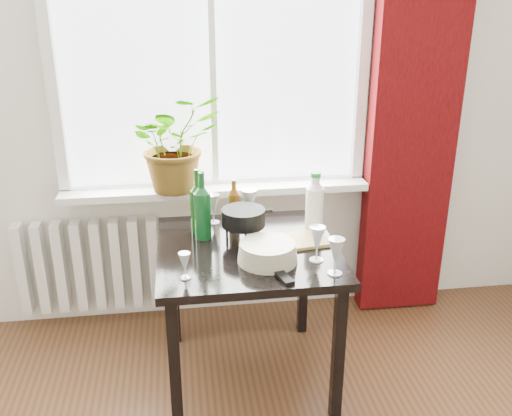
{
  "coord_description": "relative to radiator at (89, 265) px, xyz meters",
  "views": [
    {
      "loc": [
        -0.2,
        -0.89,
        1.91
      ],
      "look_at": [
        0.14,
        1.55,
        0.94
      ],
      "focal_mm": 40.0,
      "sensor_mm": 36.0,
      "label": 1
    }
  ],
  "objects": [
    {
      "name": "plate_stack",
      "position": [
        0.92,
        -0.79,
        0.4
      ],
      "size": [
        0.3,
        0.3,
        0.09
      ],
      "primitive_type": "cylinder",
      "rotation": [
        0.0,
        0.0,
        0.1
      ],
      "color": "#BDB89D",
      "rests_on": "table"
    },
    {
      "name": "wine_bottle_right",
      "position": [
        0.63,
        -0.43,
        0.53
      ],
      "size": [
        0.1,
        0.1,
        0.34
      ],
      "primitive_type": null,
      "rotation": [
        0.0,
        0.0,
        -0.26
      ],
      "color": "#0E3F0C",
      "rests_on": "table"
    },
    {
      "name": "curtain",
      "position": [
        1.87,
        -0.06,
        0.92
      ],
      "size": [
        0.5,
        0.12,
        2.56
      ],
      "color": "#390506",
      "rests_on": "ground"
    },
    {
      "name": "wineglass_front_left",
      "position": [
        0.55,
        -0.9,
        0.42
      ],
      "size": [
        0.06,
        0.06,
        0.12
      ],
      "primitive_type": null,
      "rotation": [
        0.0,
        0.0,
        0.08
      ],
      "color": "silver",
      "rests_on": "table"
    },
    {
      "name": "fondue_pot",
      "position": [
        0.84,
        -0.56,
        0.44
      ],
      "size": [
        0.28,
        0.25,
        0.16
      ],
      "primitive_type": null,
      "rotation": [
        0.0,
        0.0,
        0.19
      ],
      "color": "black",
      "rests_on": "table"
    },
    {
      "name": "cutting_board",
      "position": [
        1.09,
        -0.61,
        0.37
      ],
      "size": [
        0.33,
        0.24,
        0.02
      ],
      "primitive_type": "cube",
      "rotation": [
        0.0,
        0.0,
        0.15
      ],
      "color": "#AB904D",
      "rests_on": "table"
    },
    {
      "name": "wineglass_back_left",
      "position": [
        0.71,
        -0.32,
        0.44
      ],
      "size": [
        0.09,
        0.09,
        0.16
      ],
      "primitive_type": null,
      "rotation": [
        0.0,
        0.0,
        -0.35
      ],
      "color": "silver",
      "rests_on": "table"
    },
    {
      "name": "radiator",
      "position": [
        0.0,
        0.0,
        0.0
      ],
      "size": [
        0.8,
        0.1,
        0.55
      ],
      "color": "white",
      "rests_on": "ground"
    },
    {
      "name": "wineglass_front_right",
      "position": [
        1.14,
        -0.82,
        0.44
      ],
      "size": [
        0.08,
        0.08,
        0.17
      ],
      "primitive_type": null,
      "rotation": [
        0.0,
        0.0,
        0.07
      ],
      "color": "silver",
      "rests_on": "table"
    },
    {
      "name": "tv_remote",
      "position": [
        0.96,
        -0.96,
        0.37
      ],
      "size": [
        0.08,
        0.16,
        0.02
      ],
      "primitive_type": "cube",
      "rotation": [
        0.0,
        0.0,
        0.28
      ],
      "color": "black",
      "rests_on": "table"
    },
    {
      "name": "cleaning_bottle",
      "position": [
        1.21,
        -0.48,
        0.52
      ],
      "size": [
        0.12,
        0.12,
        0.31
      ],
      "primitive_type": null,
      "rotation": [
        0.0,
        0.0,
        0.38
      ],
      "color": "white",
      "rests_on": "table"
    },
    {
      "name": "wine_bottle_left",
      "position": [
        0.65,
        -0.5,
        0.53
      ],
      "size": [
        0.1,
        0.1,
        0.35
      ],
      "primitive_type": null,
      "rotation": [
        0.0,
        0.0,
        -0.33
      ],
      "color": "#0D451A",
      "rests_on": "table"
    },
    {
      "name": "bottle_amber",
      "position": [
        0.82,
        -0.35,
        0.48
      ],
      "size": [
        0.08,
        0.08,
        0.25
      ],
      "primitive_type": null,
      "rotation": [
        0.0,
        0.0,
        -0.4
      ],
      "color": "#6C3B0C",
      "rests_on": "table"
    },
    {
      "name": "potted_plant",
      "position": [
        0.53,
        -0.06,
        0.73
      ],
      "size": [
        0.59,
        0.55,
        0.53
      ],
      "primitive_type": "imported",
      "rotation": [
        0.0,
        0.0,
        0.34
      ],
      "color": "#387E21",
      "rests_on": "windowsill"
    },
    {
      "name": "windowsill",
      "position": [
        0.75,
        -0.03,
        0.44
      ],
      "size": [
        1.72,
        0.2,
        0.04
      ],
      "color": "white",
      "rests_on": "ground"
    },
    {
      "name": "wineglass_far_right",
      "position": [
        1.19,
        -0.95,
        0.45
      ],
      "size": [
        0.08,
        0.08,
        0.17
      ],
      "primitive_type": null,
      "rotation": [
        0.0,
        0.0,
        -0.12
      ],
      "color": "silver",
      "rests_on": "table"
    },
    {
      "name": "wineglass_back_center",
      "position": [
        0.9,
        -0.36,
        0.46
      ],
      "size": [
        0.1,
        0.1,
        0.2
      ],
      "primitive_type": null,
      "rotation": [
        0.0,
        0.0,
        -0.23
      ],
      "color": "silver",
      "rests_on": "table"
    },
    {
      "name": "table",
      "position": [
        0.85,
        -0.63,
        0.27
      ],
      "size": [
        0.85,
        0.85,
        0.74
      ],
      "color": "black",
      "rests_on": "ground"
    },
    {
      "name": "window",
      "position": [
        0.75,
        0.04,
        1.22
      ],
      "size": [
        1.72,
        0.08,
        1.62
      ],
      "color": "white",
      "rests_on": "ground"
    }
  ]
}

